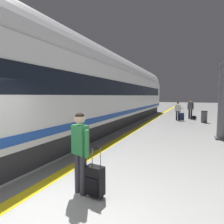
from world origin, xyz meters
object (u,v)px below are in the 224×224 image
object	(u,v)px
traveller_foreground	(80,147)
waste_bin	(204,117)
suitcase_mid	(182,116)
platform_pillar	(223,103)
rolling_suitcase_foreground	(95,180)
passenger_near	(191,108)
duffel_bag_near	(194,117)
passenger_mid	(178,110)
high_speed_train	(76,87)

from	to	relation	value
traveller_foreground	waste_bin	xyz separation A→B (m)	(3.01, 12.74, -0.55)
suitcase_mid	platform_pillar	bearing A→B (deg)	-71.54
rolling_suitcase_foreground	suitcase_mid	world-z (taller)	rolling_suitcase_foreground
passenger_near	duffel_bag_near	size ratio (longest dim) A/B	3.97
rolling_suitcase_foreground	waste_bin	bearing A→B (deg)	78.23
suitcase_mid	rolling_suitcase_foreground	bearing A→B (deg)	-94.27
suitcase_mid	passenger_mid	bearing A→B (deg)	158.14
high_speed_train	passenger_near	xyz separation A→B (m)	(5.22, 10.19, -1.49)
platform_pillar	passenger_mid	bearing A→B (deg)	110.63
traveller_foreground	passenger_near	size ratio (longest dim) A/B	0.99
platform_pillar	waste_bin	xyz separation A→B (m)	(-0.46, 5.86, -1.27)
high_speed_train	waste_bin	size ratio (longest dim) A/B	37.91
high_speed_train	platform_pillar	size ratio (longest dim) A/B	9.58
passenger_mid	platform_pillar	xyz separation A→B (m)	(2.45, -6.50, 0.82)
rolling_suitcase_foreground	platform_pillar	xyz separation A→B (m)	(3.12, 6.90, 1.37)
rolling_suitcase_foreground	passenger_near	xyz separation A→B (m)	(1.64, 14.87, 0.66)
traveller_foreground	passenger_mid	bearing A→B (deg)	85.64
platform_pillar	rolling_suitcase_foreground	bearing A→B (deg)	-114.31
passenger_near	high_speed_train	bearing A→B (deg)	-117.14
duffel_bag_near	platform_pillar	world-z (taller)	platform_pillar
rolling_suitcase_foreground	platform_pillar	distance (m)	7.69
traveller_foreground	rolling_suitcase_foreground	size ratio (longest dim) A/B	1.67
high_speed_train	passenger_near	size ratio (longest dim) A/B	19.73
high_speed_train	rolling_suitcase_foreground	distance (m)	6.27
passenger_mid	platform_pillar	bearing A→B (deg)	-69.37
suitcase_mid	platform_pillar	world-z (taller)	platform_pillar
rolling_suitcase_foreground	passenger_mid	distance (m)	13.42
traveller_foreground	platform_pillar	world-z (taller)	platform_pillar
high_speed_train	duffel_bag_near	bearing A→B (deg)	61.09
traveller_foreground	duffel_bag_near	world-z (taller)	traveller_foreground
passenger_mid	waste_bin	distance (m)	2.13
high_speed_train	duffel_bag_near	distance (m)	11.70
traveller_foreground	passenger_mid	xyz separation A→B (m)	(1.02, 13.38, -0.10)
passenger_near	waste_bin	bearing A→B (deg)	-64.39
duffel_bag_near	platform_pillar	xyz separation A→B (m)	(1.15, -7.82, 1.57)
passenger_mid	rolling_suitcase_foreground	bearing A→B (deg)	-92.86
passenger_mid	suitcase_mid	xyz separation A→B (m)	(0.32, -0.13, -0.55)
duffel_bag_near	waste_bin	world-z (taller)	waste_bin
high_speed_train	duffel_bag_near	world-z (taller)	high_speed_train
platform_pillar	suitcase_mid	bearing A→B (deg)	108.46
passenger_mid	platform_pillar	distance (m)	6.99
traveller_foreground	platform_pillar	distance (m)	7.74
passenger_near	duffel_bag_near	distance (m)	0.93
high_speed_train	traveller_foreground	world-z (taller)	high_speed_train
waste_bin	high_speed_train	bearing A→B (deg)	-127.68
passenger_near	rolling_suitcase_foreground	bearing A→B (deg)	-96.31
high_speed_train	passenger_near	world-z (taller)	high_speed_train
high_speed_train	waste_bin	world-z (taller)	high_speed_train
passenger_near	suitcase_mid	world-z (taller)	passenger_near
suitcase_mid	passenger_near	bearing A→B (deg)	67.83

